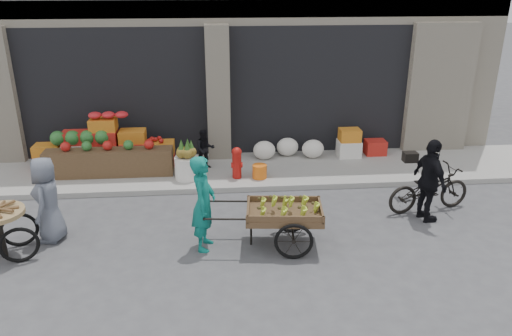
{
  "coord_description": "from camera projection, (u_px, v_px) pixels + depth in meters",
  "views": [
    {
      "loc": [
        -0.12,
        -6.69,
        4.35
      ],
      "look_at": [
        0.6,
        1.6,
        1.1
      ],
      "focal_mm": 35.0,
      "sensor_mm": 36.0,
      "label": 1
    }
  ],
  "objects": [
    {
      "name": "building",
      "position": [
        215.0,
        11.0,
        14.03
      ],
      "size": [
        14.0,
        6.45,
        7.0
      ],
      "color": "beige",
      "rests_on": "ground"
    },
    {
      "name": "fire_hydrant",
      "position": [
        237.0,
        161.0,
        10.94
      ],
      "size": [
        0.22,
        0.22,
        0.71
      ],
      "color": "#A5140F",
      "rests_on": "sidewalk"
    },
    {
      "name": "fruit_display",
      "position": [
        111.0,
        146.0,
        11.42
      ],
      "size": [
        3.1,
        1.12,
        1.24
      ],
      "color": "#B42119",
      "rests_on": "sidewalk"
    },
    {
      "name": "banana_cart",
      "position": [
        282.0,
        210.0,
        8.34
      ],
      "size": [
        2.24,
        1.09,
        0.9
      ],
      "rotation": [
        0.0,
        0.0,
        -0.1
      ],
      "color": "brown",
      "rests_on": "ground"
    },
    {
      "name": "orange_bucket",
      "position": [
        260.0,
        171.0,
        11.02
      ],
      "size": [
        0.32,
        0.32,
        0.3
      ],
      "primitive_type": "cylinder",
      "color": "orange",
      "rests_on": "sidewalk"
    },
    {
      "name": "vendor_grey",
      "position": [
        48.0,
        200.0,
        8.5
      ],
      "size": [
        0.51,
        0.76,
        1.52
      ],
      "primitive_type": "imported",
      "rotation": [
        0.0,
        0.0,
        -1.6
      ],
      "color": "slate",
      "rests_on": "ground"
    },
    {
      "name": "right_bay_goods",
      "position": [
        327.0,
        146.0,
        12.22
      ],
      "size": [
        3.35,
        0.6,
        0.7
      ],
      "color": "silver",
      "rests_on": "sidewalk"
    },
    {
      "name": "seated_person",
      "position": [
        205.0,
        149.0,
        11.46
      ],
      "size": [
        0.51,
        0.43,
        0.93
      ],
      "primitive_type": "imported",
      "rotation": [
        0.0,
        0.0,
        0.17
      ],
      "color": "black",
      "rests_on": "sidewalk"
    },
    {
      "name": "vendor_woman",
      "position": [
        203.0,
        203.0,
        8.21
      ],
      "size": [
        0.5,
        0.66,
        1.64
      ],
      "primitive_type": "imported",
      "rotation": [
        0.0,
        0.0,
        1.38
      ],
      "color": "#0E6D60",
      "rests_on": "ground"
    },
    {
      "name": "cyclist",
      "position": [
        430.0,
        181.0,
        9.16
      ],
      "size": [
        0.55,
        0.99,
        1.59
      ],
      "primitive_type": "imported",
      "rotation": [
        0.0,
        0.0,
        1.76
      ],
      "color": "black",
      "rests_on": "ground"
    },
    {
      "name": "bicycle",
      "position": [
        429.0,
        189.0,
        9.67
      ],
      "size": [
        1.8,
        0.91,
        0.9
      ],
      "primitive_type": "imported",
      "rotation": [
        0.0,
        0.0,
        1.76
      ],
      "color": "black",
      "rests_on": "ground"
    },
    {
      "name": "pineapple_bin",
      "position": [
        187.0,
        168.0,
        10.95
      ],
      "size": [
        0.52,
        0.52,
        0.5
      ],
      "primitive_type": "cylinder",
      "color": "silver",
      "rests_on": "sidewalk"
    },
    {
      "name": "ground",
      "position": [
        226.0,
        272.0,
        7.8
      ],
      "size": [
        80.0,
        80.0,
        0.0
      ],
      "primitive_type": "plane",
      "color": "#424244",
      "rests_on": "ground"
    },
    {
      "name": "sidewalk",
      "position": [
        221.0,
        171.0,
        11.58
      ],
      "size": [
        18.0,
        2.2,
        0.12
      ],
      "primitive_type": "cube",
      "color": "gray",
      "rests_on": "ground"
    }
  ]
}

